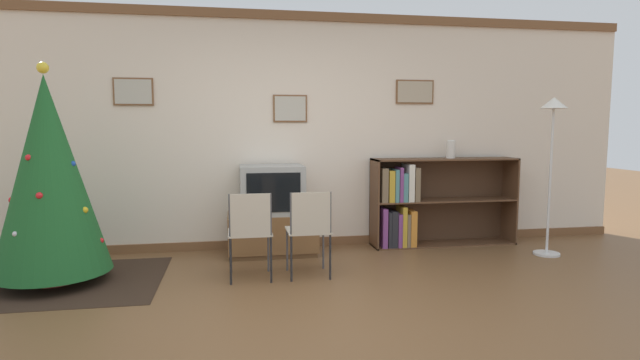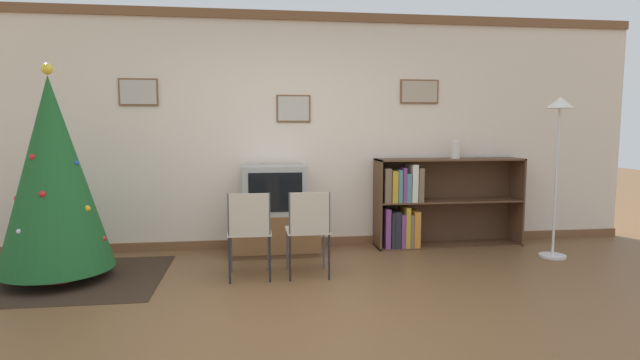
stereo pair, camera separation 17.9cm
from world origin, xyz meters
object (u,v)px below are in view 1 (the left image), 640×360
(tv_console, at_px, (272,234))
(standing_lamp, at_px, (552,135))
(vase, at_px, (451,149))
(folding_chair_left, at_px, (250,230))
(television, at_px, (272,190))
(christmas_tree, at_px, (49,175))
(bookshelf, at_px, (418,204))
(folding_chair_right, at_px, (309,228))

(tv_console, xyz_separation_m, standing_lamp, (2.98, -0.56, 1.09))
(vase, relative_size, standing_lamp, 0.12)
(folding_chair_left, bearing_deg, television, 73.80)
(television, relative_size, vase, 3.22)
(television, height_order, folding_chair_left, television)
(folding_chair_left, distance_m, vase, 2.70)
(tv_console, relative_size, folding_chair_left, 1.18)
(television, height_order, vase, vase)
(christmas_tree, distance_m, bookshelf, 3.87)
(christmas_tree, relative_size, folding_chair_left, 2.39)
(tv_console, bearing_deg, television, -90.00)
(television, bearing_deg, christmas_tree, -160.79)
(folding_chair_left, distance_m, folding_chair_right, 0.54)
(television, bearing_deg, folding_chair_right, -73.80)
(tv_console, distance_m, vase, 2.32)
(bookshelf, relative_size, standing_lamp, 1.01)
(folding_chair_left, relative_size, standing_lamp, 0.48)
(standing_lamp, bearing_deg, christmas_tree, -178.36)
(television, relative_size, folding_chair_left, 0.84)
(bookshelf, bearing_deg, christmas_tree, -167.83)
(folding_chair_right, xyz_separation_m, bookshelf, (1.46, 1.04, 0.02))
(television, relative_size, folding_chair_right, 0.84)
(christmas_tree, xyz_separation_m, tv_console, (2.02, 0.71, -0.75))
(television, distance_m, standing_lamp, 3.09)
(christmas_tree, bearing_deg, vase, 11.18)
(christmas_tree, distance_m, television, 2.16)
(tv_console, distance_m, standing_lamp, 3.22)
(tv_console, height_order, television, television)
(folding_chair_right, bearing_deg, christmas_tree, 174.23)
(tv_console, xyz_separation_m, television, (0.00, -0.00, 0.49))
(christmas_tree, height_order, folding_chair_left, christmas_tree)
(bookshelf, bearing_deg, tv_console, -176.60)
(christmas_tree, height_order, tv_console, christmas_tree)
(bookshelf, distance_m, vase, 0.76)
(folding_chair_left, height_order, bookshelf, bookshelf)
(bookshelf, xyz_separation_m, vase, (0.39, 0.01, 0.65))
(folding_chair_right, xyz_separation_m, standing_lamp, (2.71, 0.37, 0.85))
(christmas_tree, bearing_deg, bookshelf, 12.17)
(vase, xyz_separation_m, standing_lamp, (0.85, -0.68, 0.18))
(folding_chair_right, height_order, standing_lamp, standing_lamp)
(folding_chair_left, distance_m, bookshelf, 2.26)
(folding_chair_right, height_order, vase, vase)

